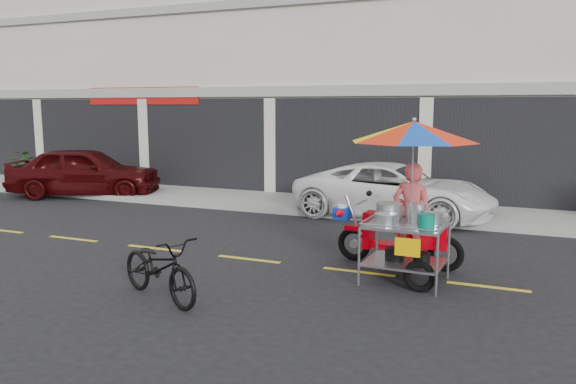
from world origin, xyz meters
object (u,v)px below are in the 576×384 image
at_px(maroon_sedan, 85,172).
at_px(near_bicycle, 159,267).
at_px(white_pickup, 394,191).
at_px(food_vendor_rig, 410,177).

bearing_deg(maroon_sedan, near_bicycle, -154.20).
xyz_separation_m(maroon_sedan, near_bicycle, (7.40, -6.73, -0.28)).
bearing_deg(white_pickup, maroon_sedan, 96.61).
height_order(maroon_sedan, near_bicycle, maroon_sedan).
bearing_deg(maroon_sedan, white_pickup, -110.03).
xyz_separation_m(white_pickup, food_vendor_rig, (1.19, -4.58, 0.92)).
relative_size(near_bicycle, food_vendor_rig, 0.70).
bearing_deg(food_vendor_rig, white_pickup, 107.64).
height_order(white_pickup, near_bicycle, white_pickup).
height_order(maroon_sedan, food_vendor_rig, food_vendor_rig).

